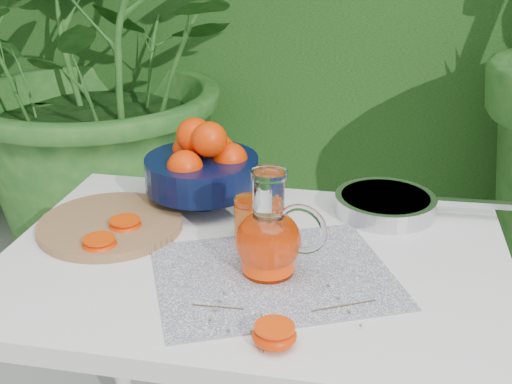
% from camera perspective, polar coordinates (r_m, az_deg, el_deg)
% --- Properties ---
extents(potted_plant_left, '(2.23, 2.23, 1.73)m').
position_cam_1_polar(potted_plant_left, '(2.68, -12.98, 11.97)').
color(potted_plant_left, '#1F5A1F').
rests_on(potted_plant_left, ground).
extents(white_table, '(1.00, 0.70, 0.75)m').
position_cam_1_polar(white_table, '(1.32, -0.17, -8.80)').
color(white_table, white).
rests_on(white_table, ground).
extents(placemat, '(0.53, 0.49, 0.00)m').
position_cam_1_polar(placemat, '(1.21, 1.59, -7.40)').
color(placemat, '#0B1042').
rests_on(placemat, white_table).
extents(cutting_board, '(0.40, 0.40, 0.02)m').
position_cam_1_polar(cutting_board, '(1.41, -12.81, -2.85)').
color(cutting_board, olive).
rests_on(cutting_board, white_table).
extents(fruit_bowl, '(0.33, 0.33, 0.21)m').
position_cam_1_polar(fruit_bowl, '(1.47, -4.75, 2.38)').
color(fruit_bowl, black).
rests_on(fruit_bowl, white_table).
extents(juice_pitcher, '(0.19, 0.15, 0.20)m').
position_cam_1_polar(juice_pitcher, '(1.18, 1.21, -4.13)').
color(juice_pitcher, white).
rests_on(juice_pitcher, white_table).
extents(juice_tumbler, '(0.08, 0.08, 0.09)m').
position_cam_1_polar(juice_tumbler, '(1.32, -0.65, -2.41)').
color(juice_tumbler, white).
rests_on(juice_tumbler, white_table).
extents(saute_pan, '(0.40, 0.24, 0.04)m').
position_cam_1_polar(saute_pan, '(1.48, 11.53, -1.00)').
color(saute_pan, silver).
rests_on(saute_pan, white_table).
extents(orange_halves, '(0.48, 0.41, 0.03)m').
position_cam_1_polar(orange_halves, '(1.23, -8.74, -6.26)').
color(orange_halves, '#F64502').
rests_on(orange_halves, white_table).
extents(thyme_sprigs, '(0.31, 0.21, 0.01)m').
position_cam_1_polar(thyme_sprigs, '(1.10, 1.94, -10.76)').
color(thyme_sprigs, '#4F4124').
rests_on(thyme_sprigs, white_table).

